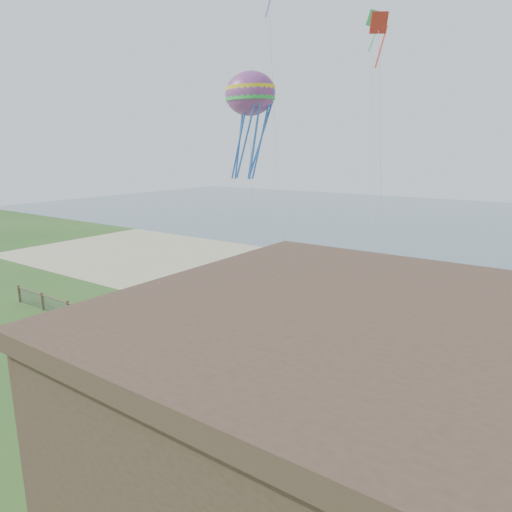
{
  "coord_description": "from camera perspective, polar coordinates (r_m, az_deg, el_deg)",
  "views": [
    {
      "loc": [
        13.86,
        -9.77,
        10.57
      ],
      "look_at": [
        1.36,
        8.0,
        5.58
      ],
      "focal_mm": 32.0,
      "sensor_mm": 36.0,
      "label": 1
    }
  ],
  "objects": [
    {
      "name": "sand_beach",
      "position": [
        36.24,
        11.07,
        -4.25
      ],
      "size": [
        72.0,
        20.0,
        0.02
      ],
      "primitive_type": "cube",
      "color": "#C2B48C",
      "rests_on": "ground"
    },
    {
      "name": "kite_green",
      "position": [
        36.61,
        14.3,
        25.96
      ],
      "size": [
        1.86,
        1.6,
        2.31
      ],
      "primitive_type": null,
      "rotation": [
        0.44,
        0.0,
        1.13
      ],
      "color": "#34C45A"
    },
    {
      "name": "ocean",
      "position": [
        77.75,
        24.57,
        3.96
      ],
      "size": [
        160.0,
        68.0,
        0.02
      ],
      "primitive_type": "cube",
      "color": "slate",
      "rests_on": "ground"
    },
    {
      "name": "octopus_kite",
      "position": [
        31.48,
        -0.75,
        16.19
      ],
      "size": [
        3.81,
        2.85,
        7.42
      ],
      "primitive_type": null,
      "rotation": [
        0.0,
        0.0,
        0.09
      ],
      "color": "red"
    },
    {
      "name": "chainlink_fence",
      "position": [
        23.26,
        -5.73,
        -12.64
      ],
      "size": [
        36.2,
        0.2,
        1.25
      ],
      "primitive_type": null,
      "color": "brown",
      "rests_on": "ground"
    },
    {
      "name": "picnic_table",
      "position": [
        17.53,
        3.42,
        -22.54
      ],
      "size": [
        2.24,
        1.92,
        0.81
      ],
      "primitive_type": null,
      "rotation": [
        0.0,
        0.0,
        -0.28
      ],
      "color": "brown",
      "rests_on": "ground"
    },
    {
      "name": "ground",
      "position": [
        19.98,
        -17.69,
        -19.67
      ],
      "size": [
        160.0,
        160.0,
        0.0
      ],
      "primitive_type": "plane",
      "color": "#28541C",
      "rests_on": "ground"
    },
    {
      "name": "motel_deck",
      "position": [
        18.04,
        28.14,
        -23.67
      ],
      "size": [
        15.0,
        2.0,
        0.5
      ],
      "primitive_type": "cube",
      "color": "brown",
      "rests_on": "ground"
    },
    {
      "name": "kite_red",
      "position": [
        29.88,
        15.03,
        25.06
      ],
      "size": [
        1.92,
        2.07,
        2.6
      ],
      "primitive_type": null,
      "rotation": [
        0.44,
        0.0,
        0.59
      ],
      "color": "red"
    }
  ]
}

